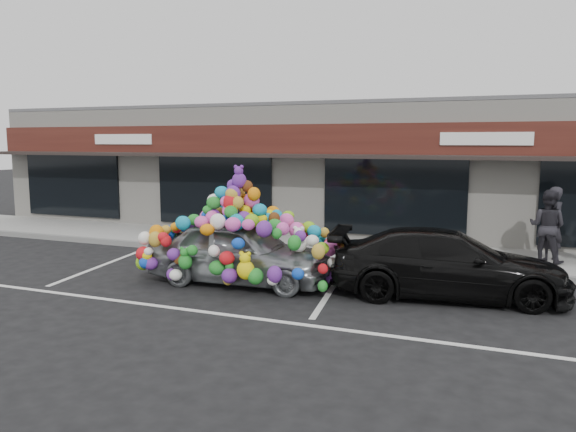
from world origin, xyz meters
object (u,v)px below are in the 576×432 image
at_px(pedestrian_a, 552,224).
at_px(black_sedan, 448,264).
at_px(toy_car, 240,244).
at_px(pedestrian_b, 547,226).

bearing_deg(pedestrian_a, black_sedan, 18.77).
height_order(toy_car, black_sedan, toy_car).
xyz_separation_m(toy_car, pedestrian_a, (6.37, 4.30, 0.21)).
height_order(toy_car, pedestrian_a, toy_car).
bearing_deg(toy_car, black_sedan, -84.96).
bearing_deg(black_sedan, pedestrian_a, -37.35).
relative_size(toy_car, black_sedan, 0.96).
bearing_deg(pedestrian_b, black_sedan, 81.88).
distance_m(black_sedan, pedestrian_a, 4.28).
relative_size(toy_car, pedestrian_a, 2.41).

